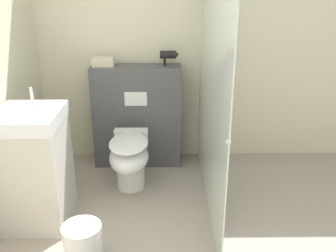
% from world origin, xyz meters
% --- Properties ---
extents(wall_back, '(8.00, 0.06, 2.50)m').
position_xyz_m(wall_back, '(0.00, 2.22, 1.25)').
color(wall_back, beige).
rests_on(wall_back, ground_plane).
extents(partition_panel, '(0.90, 0.30, 1.05)m').
position_xyz_m(partition_panel, '(-0.29, 2.01, 0.53)').
color(partition_panel, '#4C4C51').
rests_on(partition_panel, ground_plane).
extents(shower_glass, '(0.04, 1.84, 1.97)m').
position_xyz_m(shower_glass, '(0.37, 1.27, 0.99)').
color(shower_glass, silver).
rests_on(shower_glass, ground_plane).
extents(toilet, '(0.35, 0.61, 0.51)m').
position_xyz_m(toilet, '(-0.33, 1.42, 0.32)').
color(toilet, white).
rests_on(toilet, ground_plane).
extents(sink_vanity, '(0.49, 0.56, 1.09)m').
position_xyz_m(sink_vanity, '(-1.04, 0.96, 0.48)').
color(sink_vanity, beige).
rests_on(sink_vanity, ground_plane).
extents(hair_drier, '(0.19, 0.08, 0.15)m').
position_xyz_m(hair_drier, '(0.03, 2.01, 1.16)').
color(hair_drier, black).
rests_on(hair_drier, partition_panel).
extents(folded_towel, '(0.21, 0.15, 0.08)m').
position_xyz_m(folded_towel, '(-0.61, 2.02, 1.09)').
color(folded_towel, beige).
rests_on(folded_towel, partition_panel).
extents(waste_bin, '(0.28, 0.28, 0.28)m').
position_xyz_m(waste_bin, '(-0.59, 0.47, 0.14)').
color(waste_bin, silver).
rests_on(waste_bin, ground_plane).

